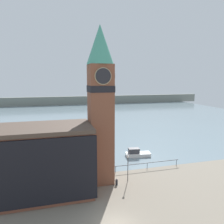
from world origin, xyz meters
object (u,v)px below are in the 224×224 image
Objects in this scene: pier_building at (43,161)px; lamp_post at (128,163)px; clock_tower at (101,102)px; boat_near at (137,153)px; mooring_bollard_near at (117,182)px.

pier_building is 3.28× the size of lamp_post.
boat_near is (9.13, 8.60, -11.38)m from clock_tower.
mooring_bollard_near is (-7.22, -10.26, -0.13)m from boat_near.
pier_building is 20.39m from boat_near.
mooring_bollard_near is at bearing -40.99° from clock_tower.
pier_building is (-8.10, -1.52, -7.37)m from clock_tower.
pier_building is 12.12m from lamp_post.
clock_tower is at bearing 165.75° from lamp_post.
lamp_post is (3.86, -0.98, -9.23)m from clock_tower.
lamp_post is (11.96, 0.54, -1.86)m from pier_building.
pier_building is at bearing -169.34° from clock_tower.
clock_tower is 4.49× the size of boat_near.
clock_tower reaches higher than lamp_post.
clock_tower is at bearing -128.95° from boat_near.
boat_near is 5.95× the size of mooring_bollard_near.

